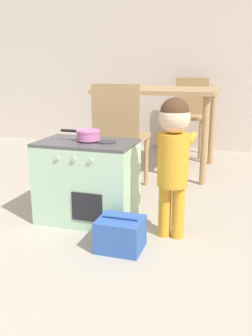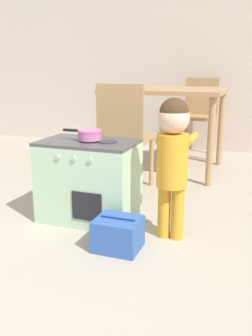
{
  "view_description": "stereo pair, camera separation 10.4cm",
  "coord_description": "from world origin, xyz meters",
  "px_view_note": "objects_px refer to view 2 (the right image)",
  "views": [
    {
      "loc": [
        0.85,
        -1.11,
        0.97
      ],
      "look_at": [
        0.22,
        0.92,
        0.39
      ],
      "focal_mm": 40.0,
      "sensor_mm": 36.0,
      "label": 1
    },
    {
      "loc": [
        0.95,
        -1.08,
        0.97
      ],
      "look_at": [
        0.22,
        0.92,
        0.39
      ],
      "focal_mm": 40.0,
      "sensor_mm": 36.0,
      "label": 2
    }
  ],
  "objects_px": {
    "child_figure": "(173,150)",
    "dining_table": "(167,100)",
    "dining_chair_far": "(199,114)",
    "play_kitchen": "(89,181)",
    "toy_basket": "(118,234)",
    "dining_chair_near": "(125,135)",
    "toy_pot": "(89,134)"
  },
  "relations": [
    {
      "from": "play_kitchen",
      "to": "dining_table",
      "type": "distance_m",
      "value": 1.43
    },
    {
      "from": "toy_pot",
      "to": "dining_chair_near",
      "type": "height_order",
      "value": "dining_chair_near"
    },
    {
      "from": "toy_pot",
      "to": "dining_table",
      "type": "relative_size",
      "value": 0.24
    },
    {
      "from": "dining_chair_near",
      "to": "dining_chair_far",
      "type": "height_order",
      "value": "same"
    },
    {
      "from": "play_kitchen",
      "to": "toy_basket",
      "type": "xyz_separation_m",
      "value": [
        0.33,
        -0.33,
        -0.17
      ]
    },
    {
      "from": "play_kitchen",
      "to": "dining_chair_far",
      "type": "bearing_deg",
      "value": 80.6
    },
    {
      "from": "play_kitchen",
      "to": "dining_table",
      "type": "xyz_separation_m",
      "value": [
        0.16,
        1.36,
        0.41
      ]
    },
    {
      "from": "play_kitchen",
      "to": "dining_chair_near",
      "type": "height_order",
      "value": "dining_chair_near"
    },
    {
      "from": "toy_basket",
      "to": "dining_table",
      "type": "relative_size",
      "value": 0.23
    },
    {
      "from": "toy_basket",
      "to": "dining_chair_near",
      "type": "bearing_deg",
      "value": 108.1
    },
    {
      "from": "play_kitchen",
      "to": "dining_chair_far",
      "type": "xyz_separation_m",
      "value": [
        0.35,
        2.1,
        0.2
      ]
    },
    {
      "from": "dining_chair_far",
      "to": "toy_basket",
      "type": "bearing_deg",
      "value": 89.56
    },
    {
      "from": "play_kitchen",
      "to": "child_figure",
      "type": "distance_m",
      "value": 0.63
    },
    {
      "from": "dining_table",
      "to": "dining_chair_far",
      "type": "xyz_separation_m",
      "value": [
        0.19,
        0.75,
        -0.21
      ]
    },
    {
      "from": "dining_chair_near",
      "to": "toy_basket",
      "type": "bearing_deg",
      "value": -71.9
    },
    {
      "from": "toy_pot",
      "to": "toy_basket",
      "type": "relative_size",
      "value": 1.08
    },
    {
      "from": "child_figure",
      "to": "dining_chair_far",
      "type": "distance_m",
      "value": 2.2
    },
    {
      "from": "dining_table",
      "to": "dining_chair_near",
      "type": "relative_size",
      "value": 1.25
    },
    {
      "from": "child_figure",
      "to": "dining_table",
      "type": "relative_size",
      "value": 0.76
    },
    {
      "from": "dining_chair_near",
      "to": "dining_chair_far",
      "type": "distance_m",
      "value": 1.53
    },
    {
      "from": "dining_table",
      "to": "dining_chair_far",
      "type": "bearing_deg",
      "value": 75.78
    },
    {
      "from": "play_kitchen",
      "to": "dining_chair_far",
      "type": "height_order",
      "value": "dining_chair_far"
    },
    {
      "from": "toy_basket",
      "to": "child_figure",
      "type": "bearing_deg",
      "value": 46.2
    },
    {
      "from": "toy_pot",
      "to": "dining_chair_far",
      "type": "xyz_separation_m",
      "value": [
        0.34,
        2.1,
        -0.1
      ]
    },
    {
      "from": "toy_pot",
      "to": "toy_basket",
      "type": "xyz_separation_m",
      "value": [
        0.32,
        -0.33,
        -0.48
      ]
    },
    {
      "from": "toy_pot",
      "to": "dining_chair_near",
      "type": "distance_m",
      "value": 0.62
    },
    {
      "from": "toy_basket",
      "to": "dining_chair_far",
      "type": "height_order",
      "value": "dining_chair_far"
    },
    {
      "from": "child_figure",
      "to": "toy_pot",
      "type": "bearing_deg",
      "value": 170.76
    },
    {
      "from": "toy_pot",
      "to": "dining_table",
      "type": "distance_m",
      "value": 1.37
    },
    {
      "from": "child_figure",
      "to": "dining_chair_near",
      "type": "xyz_separation_m",
      "value": [
        -0.54,
        0.7,
        -0.06
      ]
    },
    {
      "from": "toy_pot",
      "to": "dining_chair_near",
      "type": "xyz_separation_m",
      "value": [
        0.01,
        0.61,
        -0.1
      ]
    },
    {
      "from": "play_kitchen",
      "to": "child_figure",
      "type": "bearing_deg",
      "value": -9.0
    }
  ]
}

